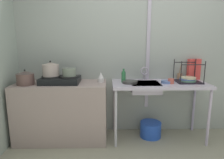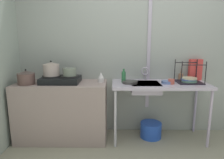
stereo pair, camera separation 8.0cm
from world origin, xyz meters
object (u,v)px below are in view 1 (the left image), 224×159
(percolator, at_px, (101,77))
(bucket_on_floor, at_px, (150,129))
(stove, at_px, (60,80))
(bottle_by_sink, at_px, (124,77))
(cereal_box, at_px, (194,69))
(small_bowl_on_drainboard, at_px, (166,82))
(sink_basin, at_px, (145,87))
(utensil_jar, at_px, (180,76))
(faucet, at_px, (144,72))
(cup_by_rack, at_px, (171,81))
(dish_rack, at_px, (188,79))
(pot_on_right_burner, at_px, (69,72))
(pot_beside_stove, at_px, (25,78))
(frying_pan, at_px, (130,82))
(pot_on_left_burner, at_px, (51,69))

(percolator, height_order, bucket_on_floor, percolator)
(stove, relative_size, bottle_by_sink, 2.71)
(stove, xyz_separation_m, cereal_box, (1.93, 0.23, 0.11))
(small_bowl_on_drainboard, height_order, bottle_by_sink, bottle_by_sink)
(percolator, distance_m, sink_basin, 0.63)
(stove, distance_m, utensil_jar, 1.73)
(faucet, bearing_deg, bottle_by_sink, -158.10)
(utensil_jar, bearing_deg, cup_by_rack, -127.98)
(sink_basin, distance_m, faucet, 0.26)
(dish_rack, distance_m, small_bowl_on_drainboard, 0.33)
(pot_on_right_burner, xyz_separation_m, small_bowl_on_drainboard, (1.33, -0.03, -0.13))
(pot_beside_stove, height_order, bucket_on_floor, pot_beside_stove)
(pot_beside_stove, bearing_deg, percolator, 8.28)
(frying_pan, height_order, cereal_box, cereal_box)
(sink_basin, relative_size, bucket_on_floor, 1.29)
(bottle_by_sink, height_order, bucket_on_floor, bottle_by_sink)
(pot_beside_stove, relative_size, bottle_by_sink, 1.19)
(utensil_jar, height_order, bucket_on_floor, utensil_jar)
(pot_on_right_burner, xyz_separation_m, percolator, (0.43, 0.04, -0.08))
(frying_pan, distance_m, bucket_on_floor, 0.80)
(cup_by_rack, bearing_deg, dish_rack, 19.61)
(cup_by_rack, bearing_deg, pot_beside_stove, -178.76)
(bottle_by_sink, height_order, cereal_box, cereal_box)
(small_bowl_on_drainboard, bearing_deg, sink_basin, 177.08)
(sink_basin, distance_m, dish_rack, 0.62)
(pot_on_right_burner, height_order, faucet, pot_on_right_burner)
(small_bowl_on_drainboard, xyz_separation_m, bottle_by_sink, (-0.58, 0.06, 0.06))
(cup_by_rack, distance_m, bucket_on_floor, 0.79)
(dish_rack, distance_m, bucket_on_floor, 0.90)
(stove, bearing_deg, pot_beside_stove, -167.18)
(pot_beside_stove, relative_size, bucket_on_floor, 0.75)
(cereal_box, bearing_deg, pot_beside_stove, -179.88)
(faucet, distance_m, cereal_box, 0.75)
(percolator, distance_m, utensil_jar, 1.18)
(bucket_on_floor, bearing_deg, stove, -178.32)
(pot_on_left_burner, relative_size, cereal_box, 0.72)
(sink_basin, relative_size, bottle_by_sink, 2.05)
(cereal_box, bearing_deg, stove, 178.98)
(bucket_on_floor, bearing_deg, pot_on_right_burner, -178.13)
(pot_on_right_burner, height_order, cereal_box, cereal_box)
(pot_beside_stove, height_order, dish_rack, dish_rack)
(utensil_jar, bearing_deg, frying_pan, -162.27)
(pot_on_left_burner, bearing_deg, dish_rack, 1.18)
(pot_beside_stove, distance_m, percolator, 0.99)
(small_bowl_on_drainboard, relative_size, bucket_on_floor, 0.48)
(stove, xyz_separation_m, utensil_jar, (1.72, 0.22, 0.00))
(utensil_jar, bearing_deg, sink_basin, -157.09)
(percolator, bearing_deg, bottle_by_sink, -1.90)
(faucet, bearing_deg, percolator, -169.62)
(cup_by_rack, xyz_separation_m, bottle_by_sink, (-0.64, 0.09, 0.05))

